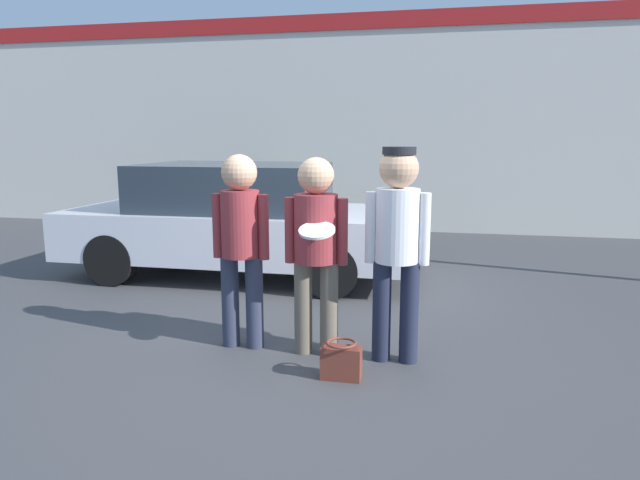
{
  "coord_description": "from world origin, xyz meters",
  "views": [
    {
      "loc": [
        1.15,
        -4.54,
        1.79
      ],
      "look_at": [
        0.16,
        0.07,
        0.94
      ],
      "focal_mm": 32.0,
      "sensor_mm": 36.0,
      "label": 1
    }
  ],
  "objects_px": {
    "person_left": "(241,236)",
    "person_middle_with_frisbee": "(316,240)",
    "person_right": "(397,235)",
    "parked_car_near": "(239,220)",
    "handbag": "(341,361)",
    "shrub": "(272,208)"
  },
  "relations": [
    {
      "from": "shrub",
      "to": "handbag",
      "type": "height_order",
      "value": "shrub"
    },
    {
      "from": "person_left",
      "to": "person_middle_with_frisbee",
      "type": "xyz_separation_m",
      "value": [
        0.66,
        -0.04,
        -0.0
      ]
    },
    {
      "from": "person_left",
      "to": "parked_car_near",
      "type": "distance_m",
      "value": 2.7
    },
    {
      "from": "parked_car_near",
      "to": "shrub",
      "type": "distance_m",
      "value": 3.52
    },
    {
      "from": "person_middle_with_frisbee",
      "to": "person_right",
      "type": "relative_size",
      "value": 0.95
    },
    {
      "from": "person_left",
      "to": "person_right",
      "type": "relative_size",
      "value": 0.96
    },
    {
      "from": "person_middle_with_frisbee",
      "to": "parked_car_near",
      "type": "bearing_deg",
      "value": 122.05
    },
    {
      "from": "person_left",
      "to": "handbag",
      "type": "bearing_deg",
      "value": -27.67
    },
    {
      "from": "person_middle_with_frisbee",
      "to": "person_right",
      "type": "height_order",
      "value": "person_right"
    },
    {
      "from": "person_middle_with_frisbee",
      "to": "handbag",
      "type": "relative_size",
      "value": 5.46
    },
    {
      "from": "person_middle_with_frisbee",
      "to": "parked_car_near",
      "type": "distance_m",
      "value": 3.03
    },
    {
      "from": "person_right",
      "to": "handbag",
      "type": "relative_size",
      "value": 5.74
    },
    {
      "from": "handbag",
      "to": "parked_car_near",
      "type": "bearing_deg",
      "value": 122.11
    },
    {
      "from": "handbag",
      "to": "person_right",
      "type": "bearing_deg",
      "value": 50.88
    },
    {
      "from": "person_left",
      "to": "person_right",
      "type": "height_order",
      "value": "person_right"
    },
    {
      "from": "shrub",
      "to": "parked_car_near",
      "type": "bearing_deg",
      "value": -80.16
    },
    {
      "from": "person_left",
      "to": "shrub",
      "type": "bearing_deg",
      "value": 104.45
    },
    {
      "from": "person_right",
      "to": "parked_car_near",
      "type": "relative_size",
      "value": 0.39
    },
    {
      "from": "person_left",
      "to": "person_middle_with_frisbee",
      "type": "height_order",
      "value": "person_left"
    },
    {
      "from": "person_right",
      "to": "person_left",
      "type": "bearing_deg",
      "value": 177.58
    },
    {
      "from": "parked_car_near",
      "to": "shrub",
      "type": "xyz_separation_m",
      "value": [
        -0.6,
        3.46,
        -0.27
      ]
    },
    {
      "from": "person_middle_with_frisbee",
      "to": "shrub",
      "type": "xyz_separation_m",
      "value": [
        -2.2,
        6.01,
        -0.52
      ]
    }
  ]
}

